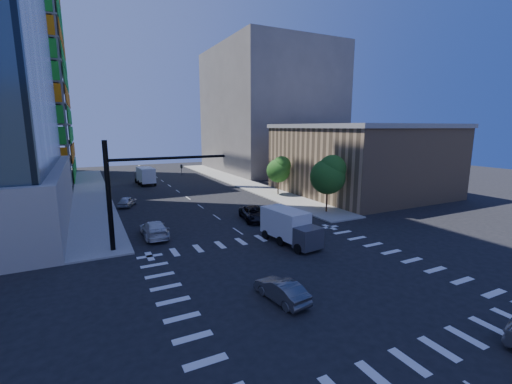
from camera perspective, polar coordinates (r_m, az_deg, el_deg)
ground at (r=24.35m, az=8.72°, el=-13.99°), size 160.00×160.00×0.00m
road_markings at (r=24.35m, az=8.72°, el=-13.98°), size 20.00×20.00×0.01m
sidewalk_ne at (r=64.07m, az=-2.88°, el=1.71°), size 5.00×60.00×0.15m
sidewalk_nw at (r=58.78m, az=-25.77°, el=-0.18°), size 5.00×60.00×0.15m
commercial_building at (r=55.32m, az=16.92°, el=5.30°), size 20.50×22.50×10.60m
bg_building_ne at (r=83.25m, az=2.12°, el=13.42°), size 24.00×30.00×28.00m
signal_mast_nw at (r=29.92m, az=-20.58°, el=1.13°), size 10.20×0.40×9.00m
tree_south at (r=41.22m, az=12.09°, el=2.92°), size 4.16×4.16×6.82m
tree_north at (r=51.28m, az=3.92°, el=3.85°), size 3.54×3.52×5.78m
car_nb_far at (r=37.87m, az=-0.32°, el=-3.62°), size 3.31×5.62×1.47m
car_sb_near at (r=33.56m, az=-16.60°, el=-5.94°), size 2.18×5.25×1.52m
car_sb_mid at (r=47.45m, az=-20.68°, el=-1.47°), size 3.02×4.13×1.31m
car_sb_cross at (r=21.12m, az=4.27°, el=-16.00°), size 1.90×4.07×1.29m
box_truck_near at (r=30.24m, az=5.94°, el=-6.29°), size 3.08×5.87×2.95m
box_truck_far at (r=64.53m, az=-18.05°, el=2.43°), size 2.89×6.07×3.10m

